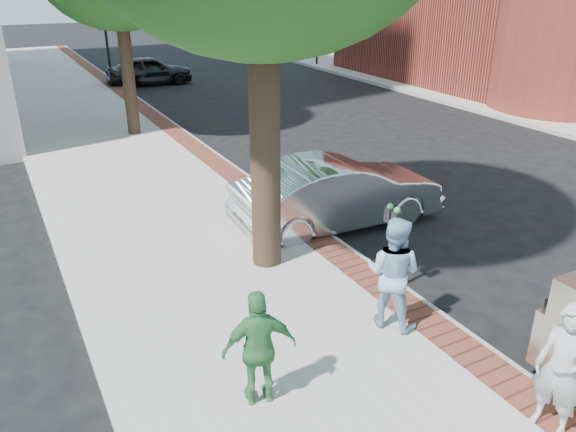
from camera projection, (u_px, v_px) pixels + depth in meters
ground at (352, 310)px, 9.13m from camera, size 120.00×120.00×0.00m
sidewalk at (135, 175)px, 14.91m from camera, size 5.00×60.00×0.15m
brick_strip at (213, 160)px, 15.83m from camera, size 0.60×60.00×0.01m
curb at (224, 161)px, 16.01m from camera, size 0.10×60.00×0.15m
sidewalk_far at (545, 110)px, 21.84m from camera, size 5.00×60.00×0.15m
signal_near at (106, 36)px, 26.38m from camera, size 0.70×0.15×3.80m
signal_far at (317, 25)px, 31.40m from camera, size 0.70×0.15×3.80m
parking_meter at (392, 229)px, 9.13m from camera, size 0.12×0.32×1.47m
person_gray at (562, 370)px, 6.24m from camera, size 0.52×0.68×1.67m
person_officer at (393, 273)px, 8.18m from camera, size 1.01×1.07×1.74m
person_green at (259, 348)px, 6.70m from camera, size 0.97×0.57×1.55m
sedan_silver at (338, 193)px, 11.89m from camera, size 4.58×1.75×1.49m
bg_car at (149, 70)px, 26.89m from camera, size 4.11×1.83×1.37m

